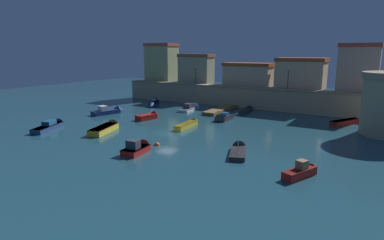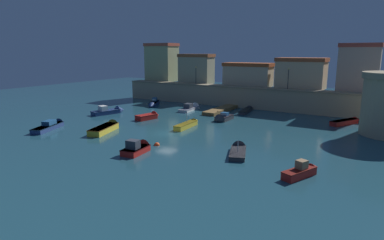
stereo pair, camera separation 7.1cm
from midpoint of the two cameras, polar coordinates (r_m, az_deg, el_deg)
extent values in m
plane|color=#1E4756|center=(44.28, -4.50, -2.33)|extent=(143.37, 143.37, 0.00)
cube|color=tan|center=(65.85, 8.38, 3.98)|extent=(53.80, 2.94, 3.88)
cube|color=gray|center=(65.61, 8.44, 5.76)|extent=(53.80, 3.24, 0.24)
cube|color=tan|center=(79.53, -5.37, 9.77)|extent=(6.89, 4.68, 8.23)
cube|color=#B34D37|center=(79.50, -5.44, 12.99)|extent=(7.17, 4.87, 0.70)
cube|color=tan|center=(73.69, 0.69, 8.70)|extent=(7.49, 3.59, 5.78)
cube|color=brown|center=(73.59, 0.69, 11.23)|extent=(7.79, 3.73, 0.70)
cube|color=tan|center=(68.64, 9.70, 7.57)|extent=(9.66, 4.06, 4.03)
cube|color=#A44A24|center=(68.51, 9.77, 9.54)|extent=(10.05, 4.22, 0.70)
cube|color=#D5B185|center=(66.13, 18.49, 7.46)|extent=(8.71, 5.32, 5.15)
cube|color=#A14A29|center=(66.01, 18.66, 9.99)|extent=(9.06, 5.53, 0.70)
cube|color=tan|center=(64.92, 27.12, 7.85)|extent=(6.47, 5.88, 7.71)
cube|color=#A34236|center=(64.86, 27.47, 11.54)|extent=(6.73, 6.12, 0.70)
cube|color=brown|center=(60.58, 5.02, 1.80)|extent=(2.38, 10.24, 0.57)
cylinder|color=brown|center=(63.18, 7.25, 2.22)|extent=(0.20, 0.20, 0.70)
cylinder|color=brown|center=(60.12, 5.94, 1.76)|extent=(0.20, 0.20, 0.70)
cylinder|color=brown|center=(57.09, 4.48, 1.25)|extent=(0.20, 0.20, 0.70)
cylinder|color=black|center=(70.02, 0.63, 7.74)|extent=(0.12, 0.12, 3.36)
sphere|color=#F9D172|center=(69.91, 0.63, 9.24)|extent=(0.32, 0.32, 0.32)
cylinder|color=black|center=(62.48, 16.43, 6.85)|extent=(0.12, 0.12, 3.53)
sphere|color=#F9D172|center=(62.36, 16.53, 8.60)|extent=(0.32, 0.32, 0.32)
cube|color=navy|center=(50.26, -23.98, -1.23)|extent=(3.61, 5.95, 0.66)
cone|color=navy|center=(53.18, -21.93, -0.39)|extent=(1.91, 1.86, 1.50)
cube|color=black|center=(50.20, -24.00, -0.91)|extent=(3.68, 6.07, 0.08)
cube|color=navy|center=(50.48, -23.77, -0.43)|extent=(1.81, 2.19, 0.61)
cube|color=gold|center=(47.21, -1.11, -0.95)|extent=(1.51, 5.25, 0.72)
cone|color=gold|center=(50.02, 0.66, -0.22)|extent=(1.22, 1.47, 1.14)
cube|color=#6F5C10|center=(47.14, -1.12, -0.57)|extent=(1.54, 5.35, 0.08)
cylinder|color=#B2B2B7|center=(47.25, -0.93, 0.51)|extent=(0.08, 0.08, 1.62)
cube|color=red|center=(53.55, -8.05, 0.52)|extent=(2.36, 3.70, 0.80)
cone|color=red|center=(54.88, -6.31, 0.84)|extent=(1.75, 1.27, 1.58)
cube|color=#420D09|center=(53.48, -8.06, 0.90)|extent=(2.40, 3.77, 0.08)
cube|color=white|center=(61.34, -0.58, 1.93)|extent=(2.43, 5.79, 0.49)
cone|color=white|center=(64.44, 0.75, 2.41)|extent=(1.89, 1.58, 1.76)
cube|color=slate|center=(61.31, -0.58, 2.12)|extent=(2.48, 5.91, 0.08)
cube|color=#333842|center=(60.95, -0.71, 2.50)|extent=(1.42, 1.74, 0.85)
cube|color=#99B7C6|center=(61.66, -0.38, 2.65)|extent=(1.13, 0.18, 0.51)
cube|color=red|center=(30.45, 18.23, -8.83)|extent=(2.43, 3.76, 0.74)
cone|color=red|center=(32.23, 20.63, -7.85)|extent=(1.36, 1.34, 1.05)
cube|color=#64100B|center=(30.34, 18.27, -8.24)|extent=(2.48, 3.83, 0.08)
cube|color=olive|center=(30.42, 18.64, -7.37)|extent=(1.08, 1.13, 0.76)
cube|color=#99B7C6|center=(30.76, 19.13, -7.12)|extent=(0.68, 0.34, 0.46)
cube|color=gold|center=(46.20, -15.25, -1.59)|extent=(3.39, 5.88, 0.83)
cone|color=gold|center=(49.17, -13.34, -0.69)|extent=(2.04, 1.85, 1.69)
cube|color=brown|center=(46.11, -15.28, -1.13)|extent=(3.46, 6.00, 0.08)
cube|color=red|center=(36.00, -9.87, -5.26)|extent=(2.11, 3.46, 0.67)
cone|color=red|center=(37.63, -8.10, -4.45)|extent=(1.76, 1.10, 1.67)
cube|color=#580A0B|center=(35.91, -9.88, -4.81)|extent=(2.15, 3.52, 0.08)
cube|color=#333842|center=(35.42, -10.32, -4.21)|extent=(1.39, 1.15, 0.92)
cube|color=#99B7C6|center=(35.81, -9.86, -3.94)|extent=(1.16, 0.19, 0.55)
cube|color=navy|center=(59.51, -14.91, 1.33)|extent=(3.07, 5.17, 0.73)
cone|color=navy|center=(61.00, -12.40, 1.71)|extent=(2.05, 1.78, 1.76)
cube|color=#112131|center=(59.45, -14.93, 1.64)|extent=(3.14, 5.27, 0.08)
cube|color=silver|center=(59.13, -15.39, 2.01)|extent=(1.72, 1.52, 0.83)
cube|color=#99B7C6|center=(59.40, -14.90, 2.12)|extent=(1.28, 0.41, 0.50)
cube|color=#333338|center=(52.93, 5.63, 0.39)|extent=(1.87, 3.48, 0.71)
cone|color=#333338|center=(51.03, 4.55, -0.01)|extent=(1.74, 0.99, 1.73)
cube|color=black|center=(52.86, 5.63, 0.73)|extent=(1.91, 3.55, 0.08)
cube|color=navy|center=(52.95, 5.72, 1.07)|extent=(1.10, 1.07, 0.50)
cube|color=#99B7C6|center=(52.48, 5.46, 1.00)|extent=(0.98, 0.07, 0.30)
cube|color=#333338|center=(35.24, 8.00, -5.74)|extent=(3.07, 4.80, 0.47)
cone|color=#333338|center=(37.96, 8.22, -4.46)|extent=(1.86, 1.72, 1.52)
cube|color=black|center=(35.18, 8.01, -5.43)|extent=(3.13, 4.90, 0.08)
cylinder|color=#B2B2B7|center=(34.66, 8.02, -4.53)|extent=(0.08, 0.08, 1.27)
cube|color=#333338|center=(60.07, 9.34, 1.59)|extent=(1.85, 5.55, 0.56)
cone|color=#333338|center=(63.29, 10.13, 2.08)|extent=(1.31, 1.53, 1.15)
cube|color=black|center=(60.03, 9.34, 1.82)|extent=(1.89, 5.67, 0.08)
cube|color=red|center=(54.47, 25.04, -0.34)|extent=(3.59, 5.25, 0.72)
cone|color=red|center=(57.20, 26.94, 0.02)|extent=(1.65, 1.76, 1.12)
cube|color=#560F0D|center=(54.41, 25.07, -0.01)|extent=(3.66, 5.35, 0.08)
cube|color=navy|center=(67.74, -6.68, 2.91)|extent=(3.49, 5.03, 0.76)
cone|color=navy|center=(64.72, -7.18, 2.48)|extent=(1.81, 1.83, 1.32)
cube|color=#121E30|center=(67.69, -6.69, 3.19)|extent=(3.56, 5.13, 0.08)
cube|color=navy|center=(68.28, -6.59, 3.60)|extent=(1.43, 1.72, 0.71)
cube|color=#99B7C6|center=(67.55, -6.71, 3.54)|extent=(0.70, 0.40, 0.42)
sphere|color=#EA4C19|center=(38.79, -6.20, -4.41)|extent=(0.69, 0.69, 0.69)
camera|label=1|loc=(0.04, -90.04, -0.01)|focal=30.47mm
camera|label=2|loc=(0.04, 89.96, 0.01)|focal=30.47mm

